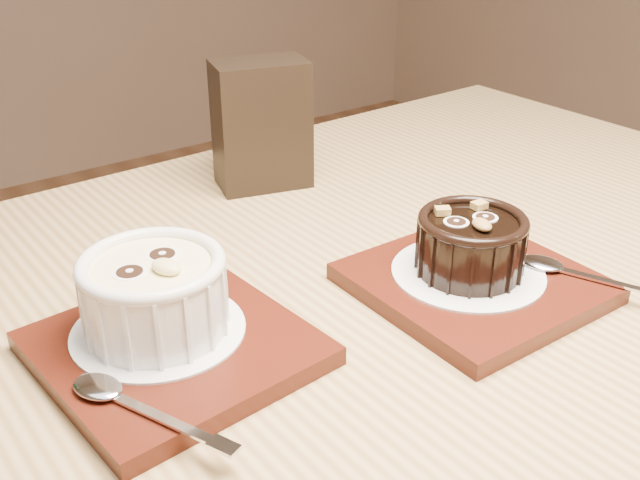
# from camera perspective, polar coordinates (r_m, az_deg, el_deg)

# --- Properties ---
(table) EXTENTS (1.22, 0.83, 0.75)m
(table) POSITION_cam_1_polar(r_m,az_deg,el_deg) (0.66, 2.06, -12.25)
(table) COLOR olive
(table) RESTS_ON ground
(tray_left) EXTENTS (0.19, 0.19, 0.01)m
(tray_left) POSITION_cam_1_polar(r_m,az_deg,el_deg) (0.57, -11.02, -8.10)
(tray_left) COLOR #45150B
(tray_left) RESTS_ON table
(doily_left) EXTENTS (0.13, 0.13, 0.00)m
(doily_left) POSITION_cam_1_polar(r_m,az_deg,el_deg) (0.58, -12.20, -6.72)
(doily_left) COLOR white
(doily_left) RESTS_ON tray_left
(ramekin_white) EXTENTS (0.11, 0.11, 0.06)m
(ramekin_white) POSITION_cam_1_polar(r_m,az_deg,el_deg) (0.56, -12.53, -3.82)
(ramekin_white) COLOR white
(ramekin_white) RESTS_ON doily_left
(spoon_left) EXTENTS (0.08, 0.13, 0.01)m
(spoon_left) POSITION_cam_1_polar(r_m,az_deg,el_deg) (0.50, -13.80, -12.08)
(spoon_left) COLOR silver
(spoon_left) RESTS_ON tray_left
(tray_right) EXTENTS (0.18, 0.18, 0.01)m
(tray_right) POSITION_cam_1_polar(r_m,az_deg,el_deg) (0.65, 11.64, -3.24)
(tray_right) COLOR #45150B
(tray_right) RESTS_ON table
(doily_right) EXTENTS (0.13, 0.13, 0.00)m
(doily_right) POSITION_cam_1_polar(r_m,az_deg,el_deg) (0.65, 11.21, -2.42)
(doily_right) COLOR white
(doily_right) RESTS_ON tray_right
(ramekin_dark) EXTENTS (0.09, 0.09, 0.05)m
(ramekin_dark) POSITION_cam_1_polar(r_m,az_deg,el_deg) (0.64, 11.44, -0.13)
(ramekin_dark) COLOR black
(ramekin_dark) RESTS_ON doily_right
(spoon_right) EXTENTS (0.07, 0.13, 0.01)m
(spoon_right) POSITION_cam_1_polar(r_m,az_deg,el_deg) (0.67, 19.41, -2.43)
(spoon_right) COLOR silver
(spoon_right) RESTS_ON tray_right
(condiment_stand) EXTENTS (0.11, 0.08, 0.14)m
(condiment_stand) POSITION_cam_1_polar(r_m,az_deg,el_deg) (0.83, -4.48, 8.75)
(condiment_stand) COLOR black
(condiment_stand) RESTS_ON table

